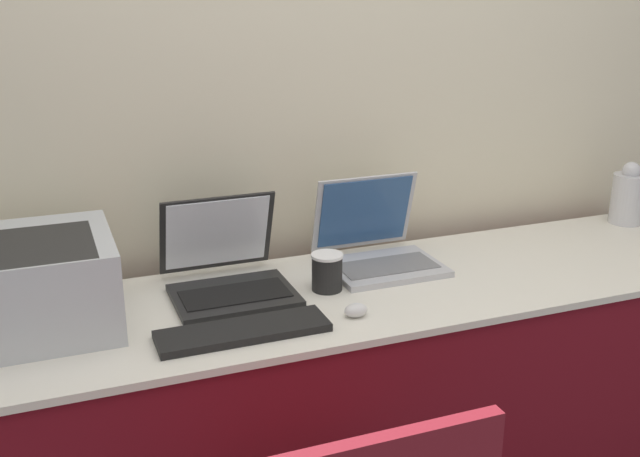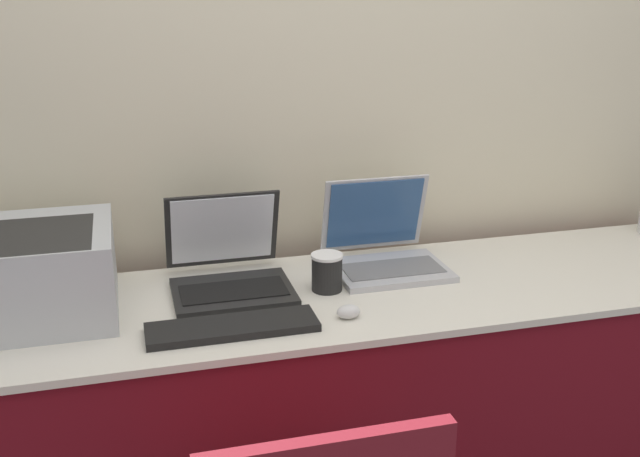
{
  "view_description": "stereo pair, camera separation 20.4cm",
  "coord_description": "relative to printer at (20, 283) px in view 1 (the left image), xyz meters",
  "views": [
    {
      "loc": [
        -0.8,
        -1.48,
        1.6
      ],
      "look_at": [
        -0.1,
        0.32,
        0.96
      ],
      "focal_mm": 42.0,
      "sensor_mm": 36.0,
      "label": 1
    },
    {
      "loc": [
        -0.61,
        -1.54,
        1.6
      ],
      "look_at": [
        -0.1,
        0.32,
        0.96
      ],
      "focal_mm": 42.0,
      "sensor_mm": 36.0,
      "label": 2
    }
  ],
  "objects": [
    {
      "name": "table",
      "position": [
        0.88,
        -0.07,
        -0.51
      ],
      "size": [
        2.5,
        0.61,
        0.78
      ],
      "color": "maroon",
      "rests_on": "ground_plane"
    },
    {
      "name": "mouse",
      "position": [
        0.79,
        -0.23,
        -0.11
      ],
      "size": [
        0.06,
        0.04,
        0.04
      ],
      "color": "silver",
      "rests_on": "table"
    },
    {
      "name": "printer",
      "position": [
        0.0,
        0.0,
        0.0
      ],
      "size": [
        0.45,
        0.39,
        0.23
      ],
      "color": "#B2B7BC",
      "rests_on": "table"
    },
    {
      "name": "laptop_right",
      "position": [
        1.01,
        0.09,
        -0.07
      ],
      "size": [
        0.33,
        0.32,
        0.26
      ],
      "color": "#B7B7BC",
      "rests_on": "table"
    },
    {
      "name": "external_keyboard",
      "position": [
        0.49,
        -0.23,
        -0.11
      ],
      "size": [
        0.42,
        0.13,
        0.02
      ],
      "color": "black",
      "rests_on": "table"
    },
    {
      "name": "laptop_left",
      "position": [
        0.53,
        0.05,
        -0.07
      ],
      "size": [
        0.33,
        0.35,
        0.25
      ],
      "color": "black",
      "rests_on": "table"
    },
    {
      "name": "metal_pitcher",
      "position": [
        2.01,
        0.14,
        -0.02
      ],
      "size": [
        0.11,
        0.11,
        0.22
      ],
      "color": "silver",
      "rests_on": "table"
    },
    {
      "name": "coffee_cup",
      "position": [
        0.79,
        -0.04,
        -0.07
      ],
      "size": [
        0.09,
        0.09,
        0.11
      ],
      "color": "black",
      "rests_on": "table"
    },
    {
      "name": "wall_back",
      "position": [
        0.88,
        0.35,
        0.4
      ],
      "size": [
        8.0,
        0.05,
        2.6
      ],
      "color": "beige",
      "rests_on": "ground_plane"
    }
  ]
}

